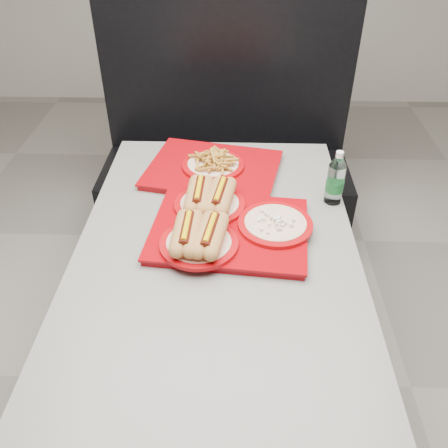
{
  "coord_description": "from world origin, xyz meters",
  "views": [
    {
      "loc": [
        0.06,
        -1.18,
        1.73
      ],
      "look_at": [
        0.02,
        0.0,
        0.83
      ],
      "focal_mm": 38.0,
      "sensor_mm": 36.0,
      "label": 1
    }
  ],
  "objects_px": {
    "diner_table": "(217,281)",
    "tray_near": "(223,223)",
    "booth_bench": "(226,166)",
    "water_bottle": "(335,181)",
    "tray_far": "(213,167)"
  },
  "relations": [
    {
      "from": "diner_table",
      "to": "water_bottle",
      "type": "distance_m",
      "value": 0.55
    },
    {
      "from": "booth_bench",
      "to": "water_bottle",
      "type": "bearing_deg",
      "value": -63.96
    },
    {
      "from": "diner_table",
      "to": "booth_bench",
      "type": "relative_size",
      "value": 1.05
    },
    {
      "from": "water_bottle",
      "to": "diner_table",
      "type": "bearing_deg",
      "value": -147.97
    },
    {
      "from": "water_bottle",
      "to": "tray_far",
      "type": "bearing_deg",
      "value": 157.38
    },
    {
      "from": "booth_bench",
      "to": "tray_near",
      "type": "xyz_separation_m",
      "value": [
        0.02,
        -1.04,
        0.39
      ]
    },
    {
      "from": "diner_table",
      "to": "tray_far",
      "type": "height_order",
      "value": "tray_far"
    },
    {
      "from": "diner_table",
      "to": "water_bottle",
      "type": "bearing_deg",
      "value": 32.03
    },
    {
      "from": "diner_table",
      "to": "tray_near",
      "type": "bearing_deg",
      "value": 71.73
    },
    {
      "from": "diner_table",
      "to": "tray_far",
      "type": "xyz_separation_m",
      "value": [
        -0.03,
        0.44,
        0.19
      ]
    },
    {
      "from": "tray_near",
      "to": "water_bottle",
      "type": "height_order",
      "value": "water_bottle"
    },
    {
      "from": "tray_near",
      "to": "tray_far",
      "type": "bearing_deg",
      "value": 97.77
    },
    {
      "from": "diner_table",
      "to": "tray_near",
      "type": "distance_m",
      "value": 0.21
    },
    {
      "from": "booth_bench",
      "to": "tray_far",
      "type": "height_order",
      "value": "booth_bench"
    },
    {
      "from": "tray_near",
      "to": "water_bottle",
      "type": "distance_m",
      "value": 0.44
    }
  ]
}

